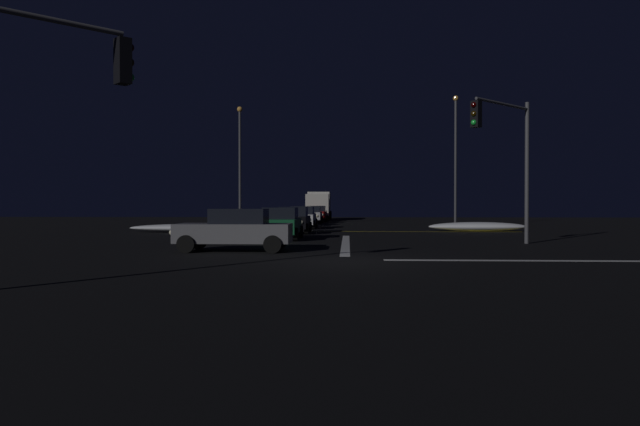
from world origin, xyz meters
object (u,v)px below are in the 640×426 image
sedan_white (302,217)px  box_truck (319,204)px  streetlamp_left_far (240,157)px  streetlamp_right_far (456,152)px  sedan_orange (303,216)px  traffic_signal_ne (506,144)px  sedan_black (293,220)px  traffic_signal_sw (14,88)px  sedan_gray_crossing (235,230)px  sedan_silver (311,214)px  sedan_red (317,214)px  sedan_green (280,223)px

sedan_white → box_truck: bearing=89.9°
streetlamp_left_far → streetlamp_right_far: size_ratio=0.93×
sedan_orange → traffic_signal_ne: (10.28, -22.61, 3.48)m
sedan_black → streetlamp_right_far: streetlamp_right_far is taller
box_truck → sedan_black: bearing=-90.1°
sedan_orange → box_truck: bearing=88.7°
traffic_signal_ne → traffic_signal_sw: (-13.44, -13.44, -0.17)m
sedan_gray_crossing → sedan_black: bearing=86.2°
sedan_white → traffic_signal_ne: (9.91, -16.80, 3.48)m
sedan_orange → traffic_signal_sw: bearing=-95.0°
sedan_black → sedan_silver: bearing=90.1°
sedan_red → sedan_orange: bearing=-93.1°
sedan_black → sedan_gray_crossing: 13.63m
sedan_silver → traffic_signal_sw: (-3.47, -41.54, 3.31)m
streetlamp_left_far → streetlamp_right_far: streetlamp_right_far is taller
sedan_gray_crossing → streetlamp_right_far: bearing=63.9°
traffic_signal_ne → sedan_silver: bearing=109.5°
traffic_signal_sw → streetlamp_left_far: streetlamp_left_far is taller
sedan_red → streetlamp_right_far: streetlamp_right_far is taller
sedan_orange → traffic_signal_sw: 36.34m
sedan_silver → traffic_signal_ne: size_ratio=0.70×
sedan_black → sedan_orange: size_ratio=1.00×
sedan_orange → traffic_signal_ne: bearing=-65.6°
sedan_orange → streetlamp_right_far: bearing=-1.0°
sedan_black → traffic_signal_sw: (-3.52, -23.51, 3.31)m
sedan_gray_crossing → box_truck: bearing=88.8°
sedan_orange → sedan_red: same height
traffic_signal_ne → box_truck: bearing=103.8°
sedan_silver → sedan_gray_crossing: same height
sedan_white → streetlamp_left_far: size_ratio=0.45×
sedan_orange → box_truck: box_truck is taller
sedan_orange → sedan_red: bearing=86.9°
sedan_green → traffic_signal_sw: 17.99m
sedan_green → traffic_signal_sw: (-3.44, -17.34, 3.31)m
sedan_green → sedan_black: same height
traffic_signal_ne → sedan_orange: bearing=114.4°
sedan_green → sedan_silver: (0.03, 24.20, 0.00)m
sedan_silver → traffic_signal_sw: size_ratio=0.73×
sedan_red → traffic_signal_ne: bearing=-73.8°
sedan_green → streetlamp_left_far: size_ratio=0.45×
sedan_red → sedan_green: bearing=-90.6°
box_truck → traffic_signal_sw: bearing=-93.8°
traffic_signal_ne → streetlamp_left_far: size_ratio=0.64×
sedan_white → sedan_gray_crossing: same height
sedan_red → box_truck: (-0.18, 6.86, 0.91)m
sedan_red → traffic_signal_sw: (-3.75, -46.84, 3.31)m
traffic_signal_ne → sedan_black: bearing=134.6°
box_truck → sedan_white: bearing=-90.1°
sedan_green → streetlamp_left_far: bearing=106.3°
sedan_white → streetlamp_left_far: 9.16m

